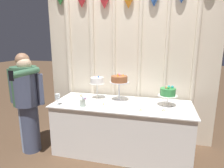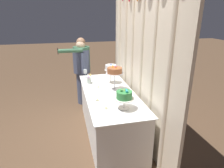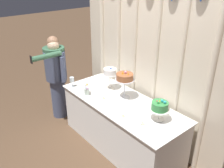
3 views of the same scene
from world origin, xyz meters
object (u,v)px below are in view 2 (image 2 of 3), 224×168
tealight_far_left (98,87)px  tealight_near_left (97,100)px  cake_display_center (115,72)px  guest_girl_blue_dress (82,69)px  wine_glass (85,72)px  tealight_near_right (106,108)px  cake_display_leftmost (111,69)px  cake_display_rightmost (124,96)px  cake_table (109,113)px  flower_vase (89,80)px  guest_man_dark_suit (82,71)px

tealight_far_left → tealight_near_left: 0.56m
cake_display_center → guest_girl_blue_dress: guest_girl_blue_dress is taller
wine_glass → tealight_far_left: (0.64, 0.15, -0.11)m
tealight_near_right → cake_display_center: bearing=156.5°
guest_girl_blue_dress → tealight_near_left: bearing=2.4°
cake_display_leftmost → cake_display_rightmost: 1.09m
cake_display_leftmost → tealight_near_left: size_ratio=7.38×
cake_display_center → tealight_far_left: cake_display_center is taller
cake_display_leftmost → tealight_near_left: (0.74, -0.38, -0.27)m
cake_display_center → wine_glass: (-0.82, -0.41, -0.20)m
tealight_far_left → cake_table: bearing=30.1°
guest_girl_blue_dress → cake_display_center: bearing=17.9°
cake_display_center → tealight_near_right: bearing=-23.5°
tealight_far_left → tealight_near_right: size_ratio=0.84×
tealight_far_left → tealight_near_left: (0.55, -0.10, -0.00)m
flower_vase → guest_man_dark_suit: (-0.86, -0.06, -0.07)m
cake_display_center → tealight_near_left: size_ratio=8.67×
wine_glass → guest_girl_blue_dress: size_ratio=0.11×
wine_glass → guest_man_dark_suit: size_ratio=0.11×
wine_glass → tealight_far_left: wine_glass is taller
cake_display_leftmost → tealight_near_right: (1.03, -0.31, -0.27)m
cake_table → cake_display_center: (-0.07, 0.12, 0.71)m
wine_glass → tealight_near_left: (1.19, 0.05, -0.11)m
guest_man_dark_suit → tealight_near_left: bearing=2.6°
wine_glass → tealight_far_left: size_ratio=4.08×
cake_table → guest_man_dark_suit: (-1.37, -0.32, 0.40)m
tealight_near_left → guest_girl_blue_dress: bearing=-177.6°
cake_display_center → guest_man_dark_suit: bearing=-161.5°
tealight_far_left → tealight_near_left: size_ratio=0.81×
flower_vase → tealight_far_left: 0.30m
cake_display_leftmost → tealight_near_left: bearing=-27.3°
cake_table → tealight_near_right: (0.60, -0.17, 0.40)m
wine_glass → cake_display_center: bearing=26.5°
cake_display_leftmost → tealight_far_left: cake_display_leftmost is taller
tealight_far_left → guest_girl_blue_dress: size_ratio=0.03×
tealight_near_left → tealight_near_right: bearing=13.7°
cake_table → cake_display_rightmost: cake_display_rightmost is taller
cake_table → tealight_far_left: 0.49m
cake_display_leftmost → guest_girl_blue_dress: guest_girl_blue_dress is taller
cake_table → tealight_far_left: (-0.24, -0.14, 0.40)m
guest_man_dark_suit → cake_display_rightmost: bearing=10.9°
cake_display_center → guest_girl_blue_dress: 1.43m
cake_table → tealight_near_left: tealight_near_left is taller
cake_display_center → tealight_near_left: bearing=-44.1°
wine_glass → tealight_near_right: size_ratio=3.44×
guest_man_dark_suit → tealight_near_right: bearing=4.3°
cake_display_center → tealight_near_right: size_ratio=9.04×
cake_table → guest_girl_blue_dress: bearing=-167.3°
guest_man_dark_suit → cake_display_center: bearing=18.5°
wine_glass → guest_man_dark_suit: (-0.49, -0.03, -0.12)m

